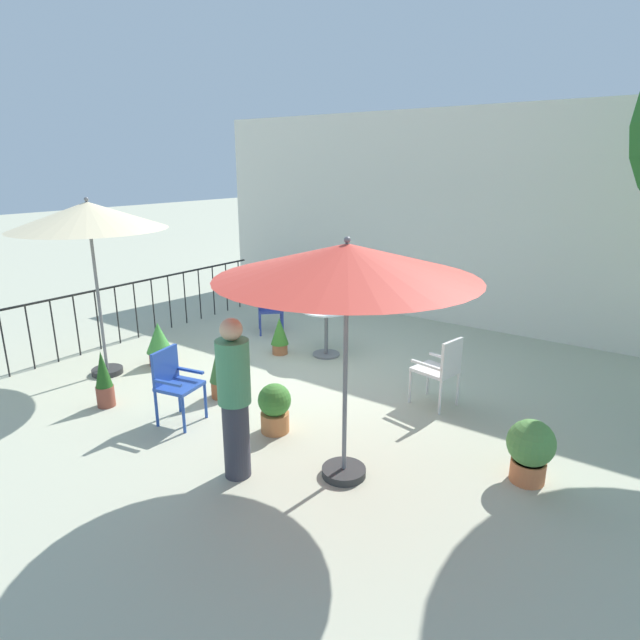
% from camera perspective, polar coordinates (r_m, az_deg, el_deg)
% --- Properties ---
extents(ground_plane, '(60.00, 60.00, 0.00)m').
position_cam_1_polar(ground_plane, '(7.58, -1.38, -6.65)').
color(ground_plane, '#B2B49A').
extents(villa_facade, '(10.08, 0.30, 3.95)m').
position_cam_1_polar(villa_facade, '(10.52, 12.17, 10.69)').
color(villa_facade, silver).
rests_on(villa_facade, ground).
extents(terrace_railing, '(0.03, 5.16, 1.01)m').
position_cam_1_polar(terrace_railing, '(9.89, -18.49, 2.22)').
color(terrace_railing, black).
rests_on(terrace_railing, ground).
extents(patio_umbrella_0, '(2.39, 2.39, 2.38)m').
position_cam_1_polar(patio_umbrella_0, '(4.69, 2.92, 6.13)').
color(patio_umbrella_0, '#2D2D2D').
rests_on(patio_umbrella_0, ground).
extents(patio_umbrella_1, '(2.08, 2.08, 2.55)m').
position_cam_1_polar(patio_umbrella_1, '(7.95, -23.71, 10.11)').
color(patio_umbrella_1, '#2D2D2D').
rests_on(patio_umbrella_1, ground).
extents(cafe_table_0, '(0.79, 0.79, 0.77)m').
position_cam_1_polar(cafe_table_0, '(8.41, 0.68, -0.35)').
color(cafe_table_0, silver).
rests_on(cafe_table_0, ground).
extents(patio_chair_0, '(0.57, 0.51, 0.92)m').
position_cam_1_polar(patio_chair_0, '(6.83, 12.91, -4.98)').
color(patio_chair_0, silver).
rests_on(patio_chair_0, ground).
extents(patio_chair_1, '(0.65, 0.65, 0.84)m').
position_cam_1_polar(patio_chair_1, '(9.72, -5.39, 1.60)').
color(patio_chair_1, '#2D3D8F').
rests_on(patio_chair_1, ground).
extents(patio_chair_2, '(0.51, 0.53, 0.90)m').
position_cam_1_polar(patio_chair_2, '(6.51, -15.46, -6.25)').
color(patio_chair_2, '#2548A1').
rests_on(patio_chair_2, ground).
extents(potted_plant_0, '(0.39, 0.39, 0.68)m').
position_cam_1_polar(potted_plant_0, '(8.43, -16.97, -2.35)').
color(potted_plant_0, '#9E4D2E').
rests_on(potted_plant_0, ground).
extents(potted_plant_1, '(0.46, 0.46, 0.64)m').
position_cam_1_polar(potted_plant_1, '(5.61, 21.75, -12.78)').
color(potted_plant_1, '#D06F41').
rests_on(potted_plant_1, ground).
extents(potted_plant_2, '(0.29, 0.29, 0.61)m').
position_cam_1_polar(potted_plant_2, '(8.57, -4.38, -1.63)').
color(potted_plant_2, '#B0643E').
rests_on(potted_plant_2, ground).
extents(potted_plant_3, '(0.32, 0.32, 0.85)m').
position_cam_1_polar(potted_plant_3, '(7.07, -10.63, -4.92)').
color(potted_plant_3, '#B65F34').
rests_on(potted_plant_3, ground).
extents(potted_plant_4, '(0.22, 0.22, 0.74)m').
position_cam_1_polar(potted_plant_4, '(7.25, -22.31, -6.00)').
color(potted_plant_4, brown).
rests_on(potted_plant_4, ground).
extents(potted_plant_5, '(0.38, 0.38, 0.59)m').
position_cam_1_polar(potted_plant_5, '(6.16, -4.91, -9.33)').
color(potted_plant_5, '#BE7442').
rests_on(potted_plant_5, ground).
extents(standing_person, '(0.34, 0.34, 1.63)m').
position_cam_1_polar(standing_person, '(5.16, -9.21, -8.28)').
color(standing_person, '#33333D').
rests_on(standing_person, ground).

